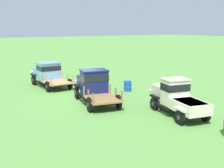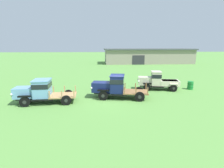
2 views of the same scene
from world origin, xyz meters
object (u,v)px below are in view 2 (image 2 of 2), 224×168
Objects in this scene: vintage_truck_foreground_near at (40,91)px; oil_drum_beside_row at (101,85)px; vintage_truck_second_in_line at (114,86)px; vintage_truck_midrow_center at (157,81)px; farm_shed at (148,56)px; oil_drum_near_fence at (190,85)px.

vintage_truck_foreground_near is 7.11m from oil_drum_beside_row.
vintage_truck_midrow_center is (5.09, 2.77, -0.13)m from vintage_truck_second_in_line.
farm_shed is 32.27m from oil_drum_beside_row.
oil_drum_near_fence is at bearing -2.89° from vintage_truck_midrow_center.
oil_drum_near_fence is (-3.57, -30.27, -1.58)m from farm_shed.
oil_drum_near_fence is at bearing -6.09° from oil_drum_beside_row.
vintage_truck_foreground_near is at bearing -138.79° from oil_drum_beside_row.
vintage_truck_second_in_line is at bearing -151.49° from vintage_truck_midrow_center.
farm_shed is 4.65× the size of vintage_truck_foreground_near.
vintage_truck_second_in_line is (-12.46, -32.84, -0.89)m from farm_shed.
farm_shed is at bearing 76.24° from vintage_truck_midrow_center.
oil_drum_beside_row is at bearing -115.09° from farm_shed.
vintage_truck_midrow_center is at bearing -7.99° from oil_drum_beside_row.
vintage_truck_midrow_center is 5.67× the size of oil_drum_beside_row.
vintage_truck_foreground_near is 0.95× the size of vintage_truck_second_in_line.
oil_drum_near_fence is at bearing 13.08° from vintage_truck_foreground_near.
oil_drum_near_fence is at bearing -96.72° from farm_shed.
vintage_truck_midrow_center reaches higher than oil_drum_near_fence.
farm_shed reaches higher than oil_drum_near_fence.
oil_drum_beside_row is at bearing 108.40° from vintage_truck_second_in_line.
vintage_truck_midrow_center reaches higher than vintage_truck_foreground_near.
oil_drum_beside_row is (-13.67, -29.19, -1.63)m from farm_shed.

